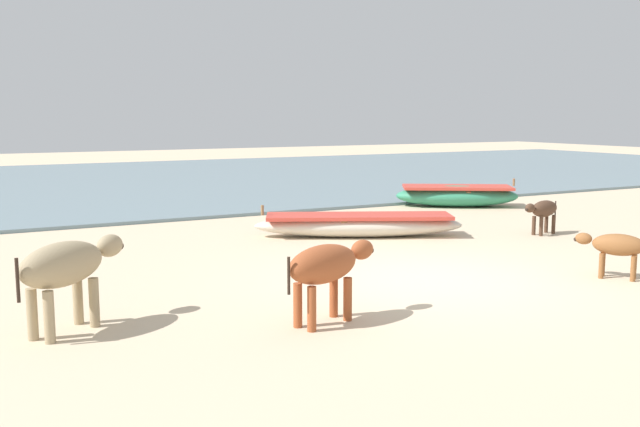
{
  "coord_description": "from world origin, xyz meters",
  "views": [
    {
      "loc": [
        -6.33,
        -8.42,
        2.46
      ],
      "look_at": [
        -0.05,
        3.29,
        0.6
      ],
      "focal_mm": 40.01,
      "sensor_mm": 36.0,
      "label": 1
    }
  ],
  "objects_px": {
    "fishing_boat_1": "(457,195)",
    "calf_near_dark": "(543,210)",
    "fishing_boat_2": "(359,224)",
    "cow_second_adult_dun": "(66,267)",
    "calf_far_brown": "(616,246)",
    "cow_adult_rust": "(326,267)"
  },
  "relations": [
    {
      "from": "fishing_boat_2",
      "to": "calf_far_brown",
      "type": "relative_size",
      "value": 4.38
    },
    {
      "from": "cow_adult_rust",
      "to": "cow_second_adult_dun",
      "type": "xyz_separation_m",
      "value": [
        -2.75,
        1.08,
        0.07
      ]
    },
    {
      "from": "calf_near_dark",
      "to": "calf_far_brown",
      "type": "bearing_deg",
      "value": 47.87
    },
    {
      "from": "calf_far_brown",
      "to": "cow_second_adult_dun",
      "type": "distance_m",
      "value": 7.77
    },
    {
      "from": "fishing_boat_2",
      "to": "calf_near_dark",
      "type": "height_order",
      "value": "calf_near_dark"
    },
    {
      "from": "fishing_boat_2",
      "to": "calf_far_brown",
      "type": "bearing_deg",
      "value": 132.34
    },
    {
      "from": "fishing_boat_1",
      "to": "cow_second_adult_dun",
      "type": "xyz_separation_m",
      "value": [
        -11.0,
        -6.68,
        0.45
      ]
    },
    {
      "from": "fishing_boat_1",
      "to": "calf_near_dark",
      "type": "height_order",
      "value": "fishing_boat_1"
    },
    {
      "from": "fishing_boat_1",
      "to": "cow_second_adult_dun",
      "type": "distance_m",
      "value": 12.88
    },
    {
      "from": "cow_second_adult_dun",
      "to": "calf_near_dark",
      "type": "bearing_deg",
      "value": -22.42
    },
    {
      "from": "fishing_boat_1",
      "to": "calf_near_dark",
      "type": "distance_m",
      "value": 4.58
    },
    {
      "from": "calf_far_brown",
      "to": "cow_adult_rust",
      "type": "bearing_deg",
      "value": 55.01
    },
    {
      "from": "cow_adult_rust",
      "to": "fishing_boat_1",
      "type": "bearing_deg",
      "value": 25.64
    },
    {
      "from": "fishing_boat_1",
      "to": "fishing_boat_2",
      "type": "distance_m",
      "value": 5.53
    },
    {
      "from": "calf_far_brown",
      "to": "fishing_boat_2",
      "type": "bearing_deg",
      "value": -18.24
    },
    {
      "from": "fishing_boat_2",
      "to": "fishing_boat_1",
      "type": "bearing_deg",
      "value": -123.6
    },
    {
      "from": "fishing_boat_1",
      "to": "fishing_boat_2",
      "type": "xyz_separation_m",
      "value": [
        -4.77,
        -2.79,
        -0.06
      ]
    },
    {
      "from": "calf_near_dark",
      "to": "calf_far_brown",
      "type": "relative_size",
      "value": 1.12
    },
    {
      "from": "calf_near_dark",
      "to": "cow_second_adult_dun",
      "type": "bearing_deg",
      "value": 1.48
    },
    {
      "from": "fishing_boat_2",
      "to": "calf_far_brown",
      "type": "xyz_separation_m",
      "value": [
        1.46,
        -5.01,
        0.25
      ]
    },
    {
      "from": "fishing_boat_2",
      "to": "calf_near_dark",
      "type": "distance_m",
      "value": 3.81
    },
    {
      "from": "cow_second_adult_dun",
      "to": "fishing_boat_1",
      "type": "bearing_deg",
      "value": -4.5
    }
  ]
}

